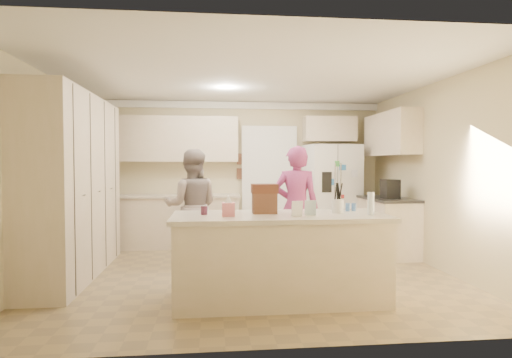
{
  "coord_description": "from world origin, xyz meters",
  "views": [
    {
      "loc": [
        -0.52,
        -5.59,
        1.47
      ],
      "look_at": [
        0.1,
        0.35,
        1.25
      ],
      "focal_mm": 30.0,
      "sensor_mm": 36.0,
      "label": 1
    }
  ],
  "objects": [
    {
      "name": "floor",
      "position": [
        0.0,
        0.0,
        -0.01
      ],
      "size": [
        5.2,
        4.6,
        0.02
      ],
      "primitive_type": "cube",
      "color": "olive",
      "rests_on": "ground"
    },
    {
      "name": "ceiling",
      "position": [
        0.0,
        0.0,
        2.61
      ],
      "size": [
        5.2,
        4.6,
        0.02
      ],
      "primitive_type": "cube",
      "color": "white",
      "rests_on": "wall_back"
    },
    {
      "name": "wall_back",
      "position": [
        0.0,
        2.31,
        1.3
      ],
      "size": [
        5.2,
        0.02,
        2.6
      ],
      "primitive_type": "cube",
      "color": "beige",
      "rests_on": "ground"
    },
    {
      "name": "wall_front",
      "position": [
        0.0,
        -2.31,
        1.3
      ],
      "size": [
        5.2,
        0.02,
        2.6
      ],
      "primitive_type": "cube",
      "color": "beige",
      "rests_on": "ground"
    },
    {
      "name": "wall_left",
      "position": [
        -2.61,
        0.0,
        1.3
      ],
      "size": [
        0.02,
        4.6,
        2.6
      ],
      "primitive_type": "cube",
      "color": "beige",
      "rests_on": "ground"
    },
    {
      "name": "wall_right",
      "position": [
        2.61,
        0.0,
        1.3
      ],
      "size": [
        0.02,
        4.6,
        2.6
      ],
      "primitive_type": "cube",
      "color": "beige",
      "rests_on": "ground"
    },
    {
      "name": "crown_back",
      "position": [
        0.0,
        2.26,
        2.53
      ],
      "size": [
        5.2,
        0.08,
        0.12
      ],
      "primitive_type": "cube",
      "color": "white",
      "rests_on": "wall_back"
    },
    {
      "name": "pantry_bank",
      "position": [
        -2.3,
        0.2,
        1.18
      ],
      "size": [
        0.6,
        2.6,
        2.35
      ],
      "primitive_type": "cube",
      "color": "beige",
      "rests_on": "floor"
    },
    {
      "name": "back_base_cab",
      "position": [
        -1.15,
        2.0,
        0.44
      ],
      "size": [
        2.2,
        0.6,
        0.88
      ],
      "primitive_type": "cube",
      "color": "beige",
      "rests_on": "floor"
    },
    {
      "name": "back_countertop",
      "position": [
        -1.15,
        1.99,
        0.9
      ],
      "size": [
        2.24,
        0.63,
        0.04
      ],
      "primitive_type": "cube",
      "color": "beige",
      "rests_on": "back_base_cab"
    },
    {
      "name": "back_upper_cab",
      "position": [
        -1.15,
        2.12,
        1.9
      ],
      "size": [
        2.2,
        0.35,
        0.8
      ],
      "primitive_type": "cube",
      "color": "beige",
      "rests_on": "wall_back"
    },
    {
      "name": "doorway_opening",
      "position": [
        0.55,
        2.28,
        1.05
      ],
      "size": [
        0.9,
        0.06,
        2.1
      ],
      "primitive_type": "cube",
      "color": "black",
      "rests_on": "floor"
    },
    {
      "name": "doorway_casing",
      "position": [
        0.55,
        2.24,
        1.05
      ],
      "size": [
        1.02,
        0.03,
        2.22
      ],
      "primitive_type": "cube",
      "color": "white",
      "rests_on": "floor"
    },
    {
      "name": "wall_frame_upper",
      "position": [
        0.02,
        2.27,
        1.55
      ],
      "size": [
        0.15,
        0.02,
        0.2
      ],
      "primitive_type": "cube",
      "color": "brown",
      "rests_on": "wall_back"
    },
    {
      "name": "wall_frame_lower",
      "position": [
        0.02,
        2.27,
        1.28
      ],
      "size": [
        0.15,
        0.02,
        0.2
      ],
      "primitive_type": "cube",
      "color": "brown",
      "rests_on": "wall_back"
    },
    {
      "name": "refrigerator",
      "position": [
        1.63,
        1.88,
        0.9
      ],
      "size": [
        0.97,
        0.79,
        1.8
      ],
      "primitive_type": "cube",
      "rotation": [
        0.0,
        0.0,
        0.1
      ],
      "color": "white",
      "rests_on": "floor"
    },
    {
      "name": "fridge_seam",
      "position": [
        1.63,
        1.53,
        0.9
      ],
      "size": [
        0.02,
        0.02,
        1.78
      ],
      "primitive_type": "cube",
      "color": "gray",
      "rests_on": "refrigerator"
    },
    {
      "name": "fridge_dispenser",
      "position": [
        1.41,
        1.52,
        1.15
      ],
      "size": [
        0.22,
        0.03,
        0.35
      ],
      "primitive_type": "cube",
      "color": "black",
      "rests_on": "refrigerator"
    },
    {
      "name": "fridge_handle_l",
      "position": [
        1.58,
        1.51,
        1.05
      ],
      "size": [
        0.02,
        0.02,
        0.85
      ],
      "primitive_type": "cylinder",
      "color": "silver",
      "rests_on": "refrigerator"
    },
    {
      "name": "fridge_handle_r",
      "position": [
        1.68,
        1.51,
        1.05
      ],
      "size": [
        0.02,
        0.02,
        0.85
      ],
      "primitive_type": "cylinder",
      "color": "silver",
      "rests_on": "refrigerator"
    },
    {
      "name": "over_fridge_cab",
      "position": [
        1.65,
        2.12,
        2.1
      ],
      "size": [
        0.95,
        0.35,
        0.45
      ],
      "primitive_type": "cube",
      "color": "beige",
      "rests_on": "wall_back"
    },
    {
      "name": "right_base_cab",
      "position": [
        2.3,
        1.0,
        0.44
      ],
      "size": [
        0.6,
        1.2,
        0.88
      ],
      "primitive_type": "cube",
      "color": "beige",
      "rests_on": "floor"
    },
    {
      "name": "right_countertop",
      "position": [
        2.29,
        1.0,
        0.9
      ],
      "size": [
        0.63,
        1.24,
        0.04
      ],
      "primitive_type": "cube",
      "color": "#2D2B28",
      "rests_on": "right_base_cab"
    },
    {
      "name": "right_upper_cab",
      "position": [
        2.43,
        1.2,
        1.95
      ],
      "size": [
        0.35,
        1.5,
        0.7
      ],
      "primitive_type": "cube",
      "color": "beige",
      "rests_on": "wall_right"
    },
    {
      "name": "coffee_maker",
      "position": [
        2.25,
        0.8,
        1.07
      ],
      "size": [
        0.22,
        0.28,
        0.3
      ],
      "primitive_type": "cube",
      "color": "black",
      "rests_on": "right_countertop"
    },
    {
      "name": "island_base",
      "position": [
        0.2,
        -1.1,
        0.44
      ],
      "size": [
        2.2,
        0.9,
        0.88
      ],
      "primitive_type": "cube",
      "color": "beige",
      "rests_on": "floor"
    },
    {
      "name": "island_top",
      "position": [
        0.2,
        -1.1,
        0.9
      ],
      "size": [
        2.28,
        0.96,
        0.05
      ],
      "primitive_type": "cube",
      "color": "beige",
      "rests_on": "island_base"
    },
    {
      "name": "utensil_crock",
      "position": [
        0.85,
        -1.05,
        1.0
      ],
      "size": [
        0.13,
        0.13,
        0.15
      ],
      "primitive_type": "cylinder",
      "color": "white",
      "rests_on": "island_top"
    },
    {
      "name": "tissue_box",
      "position": [
        -0.35,
        -1.2,
        1.0
      ],
      "size": [
        0.13,
        0.13,
        0.14
      ],
      "primitive_type": "cube",
      "color": "pink",
      "rests_on": "island_top"
    },
    {
      "name": "tissue_plume",
      "position": [
        -0.35,
        -1.2,
        1.1
      ],
      "size": [
        0.08,
        0.08,
        0.08
      ],
      "primitive_type": "cone",
      "color": "white",
      "rests_on": "tissue_box"
    },
    {
      "name": "dollhouse_body",
      "position": [
        0.05,
        -1.0,
        1.04
      ],
      "size": [
        0.26,
        0.18,
        0.22
      ],
      "primitive_type": "cube",
      "color": "brown",
      "rests_on": "island_top"
    },
    {
      "name": "dollhouse_roof",
      "position": [
        0.05,
        -1.0,
        1.2
      ],
      "size": [
        0.28,
        0.2,
        0.1
      ],
      "primitive_type": "cube",
      "color": "#592D1E",
      "rests_on": "dollhouse_body"
    },
    {
      "name": "jam_jar",
      "position": [
        -0.6,
        -1.05,
        0.97
      ],
      "size": [
        0.07,
        0.07,
        0.09
      ],
      "primitive_type": "cylinder",
      "color": "#59263F",
      "rests_on": "island_top"
    },
    {
      "name": "greeting_card_a",
      "position": [
        0.35,
        -1.3,
        1.01
      ],
      "size": [
        0.12,
        0.06,
        0.16
      ],
      "primitive_type": "cube",
      "rotation": [
        0.15,
        0.0,
        0.2
      ],
      "color": "white",
      "rests_on": "island_top"
    },
    {
      "name": "greeting_card_b",
      "position": [
        0.5,
        -1.25,
        1.01
      ],
      "size": [
        0.12,
        0.05,
        0.16
      ],
      "primitive_type": "cube",
      "rotation": [
        0.15,
        0.0,
        -0.1
      ],
      "color": "silver",
      "rests_on": "island_top"
    },
    {
      "name": "water_bottle",
      "position": [
        1.15,
        -1.25,
        1.04
      ],
      "size": [
        0.07,
        0.07,
        0.24
      ],
      "primitive_type": "cylinder",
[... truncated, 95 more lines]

